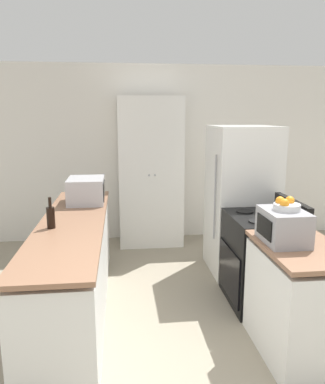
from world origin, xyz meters
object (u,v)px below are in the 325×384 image
Objects in this scene: refrigerator at (241,200)px; toaster_oven at (283,226)px; pantry_cabinet at (150,172)px; stove at (261,259)px; fruit_bowl at (286,205)px; microwave at (86,190)px; wine_bottle at (51,217)px.

refrigerator reaches higher than toaster_oven.
refrigerator is (1.00, -1.09, -0.19)m from pantry_cabinet.
stove is 0.95m from toaster_oven.
toaster_oven is at bearing -177.04° from fruit_bowl.
microwave is (-0.82, -1.12, -0.02)m from pantry_cabinet.
wine_bottle reaches higher than stove.
refrigerator is at bearing 83.94° from fruit_bowl.
microwave is at bearing -179.16° from refrigerator.
wine_bottle is (-2.04, -0.98, 0.13)m from refrigerator.
stove is 1.06m from fruit_bowl.
refrigerator is at bearing 25.65° from wine_bottle.
pantry_cabinet is 1.49m from refrigerator.
wine_bottle is 1.95m from toaster_oven.
pantry_cabinet is at bearing 107.16° from toaster_oven.
microwave reaches higher than wine_bottle.
pantry_cabinet is at bearing 53.96° from microwave.
toaster_oven is at bearing -96.51° from refrigerator.
microwave is (-1.78, 0.79, 0.58)m from stove.
refrigerator reaches higher than fruit_bowl.
toaster_oven is 0.17m from fruit_bowl.
wine_bottle is at bearing -154.35° from refrigerator.
pantry_cabinet reaches higher than refrigerator.
fruit_bowl is at bearing -72.59° from pantry_cabinet.
microwave is 2.44× the size of fruit_bowl.
stove is (0.96, -1.91, -0.60)m from pantry_cabinet.
wine_bottle is at bearing -116.68° from pantry_cabinet.
refrigerator is 2.27m from wine_bottle.
refrigerator reaches higher than stove.
fruit_bowl reaches higher than toaster_oven.
microwave is 2.25m from toaster_oven.
pantry_cabinet is 1.39m from microwave.
microwave is at bearing -126.04° from pantry_cabinet.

